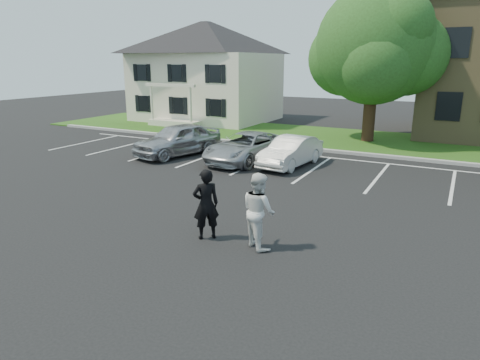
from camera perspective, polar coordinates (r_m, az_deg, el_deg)
name	(u,v)px	position (r m, az deg, el deg)	size (l,w,h in m)	color
ground_plane	(224,231)	(12.27, -2.19, -6.75)	(90.00, 90.00, 0.00)	black
curb	(338,152)	(23.01, 12.88, 3.71)	(40.00, 0.30, 0.15)	gray
grass_strip	(355,140)	(26.84, 15.14, 5.15)	(44.00, 8.00, 0.08)	#2A4E16
stall_lines	(350,168)	(19.81, 14.44, 1.51)	(34.00, 5.36, 0.01)	silver
house	(206,72)	(35.18, -4.49, 14.21)	(10.30, 9.22, 7.60)	beige
tree	(377,48)	(26.37, 17.75, 16.40)	(7.80, 7.20, 8.80)	black
man_black_suit	(206,204)	(11.47, -4.56, -3.24)	(0.71, 0.46, 1.94)	black
man_white_shirt	(259,210)	(10.93, 2.51, -4.07)	(0.96, 0.75, 1.98)	silver
car_silver_west	(178,139)	(22.01, -8.28, 5.38)	(1.92, 4.78, 1.63)	#ADADB2
car_silver_minivan	(246,147)	(20.42, 0.86, 4.38)	(2.29, 4.96, 1.38)	#A6A8AD
car_white_sedan	(291,152)	(19.69, 6.79, 3.78)	(1.41, 4.05, 1.33)	silver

